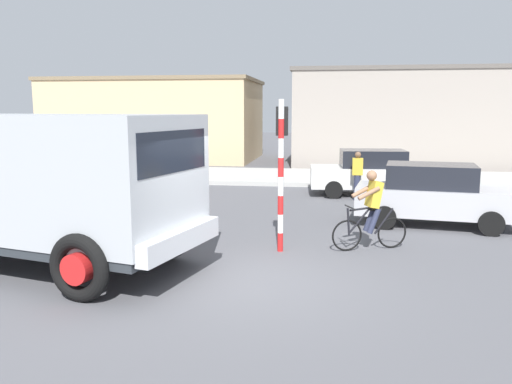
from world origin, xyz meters
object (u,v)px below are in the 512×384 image
traffic_light_pole (281,154)px  car_white_mid (369,172)px  car_far_side (70,174)px  pedestrian_near_kerb (357,175)px  car_red_near (434,194)px  cyclist (371,210)px  truck_foreground (55,181)px

traffic_light_pole → car_white_mid: size_ratio=0.78×
traffic_light_pole → car_far_side: size_ratio=0.76×
car_far_side → pedestrian_near_kerb: size_ratio=2.60×
car_white_mid → car_red_near: bearing=-74.0°
car_red_near → pedestrian_near_kerb: size_ratio=2.59×
cyclist → car_far_side: (-9.70, 5.30, -0.05)m
traffic_light_pole → cyclist: bearing=10.0°
car_red_near → car_white_mid: size_ratio=1.02×
car_red_near → car_white_mid: bearing=106.0°
pedestrian_near_kerb → car_far_side: bearing=-174.7°
car_red_near → car_far_side: bearing=167.1°
car_red_near → car_white_mid: (-1.34, 4.67, 0.00)m
pedestrian_near_kerb → cyclist: bearing=-90.0°
truck_foreground → cyclist: bearing=20.0°
cyclist → car_white_mid: size_ratio=0.42×
car_red_near → car_white_mid: 4.86m
car_far_side → truck_foreground: bearing=-63.3°
truck_foreground → car_far_side: 8.40m
truck_foreground → cyclist: size_ratio=3.39×
truck_foreground → car_red_near: (7.74, 4.84, -0.85)m
car_red_near → pedestrian_near_kerb: bearing=117.0°
cyclist → pedestrian_near_kerb: cyclist is taller
car_far_side → car_white_mid: bearing=11.4°
cyclist → pedestrian_near_kerb: bearing=90.0°
pedestrian_near_kerb → car_red_near: bearing=-63.0°
traffic_light_pole → car_red_near: size_ratio=0.76×
cyclist → truck_foreground: bearing=-160.0°
truck_foreground → car_far_side: truck_foreground is taller
cyclist → traffic_light_pole: 2.28m
cyclist → pedestrian_near_kerb: (-0.00, 6.19, -0.02)m
car_red_near → cyclist: bearing=-123.9°
cyclist → traffic_light_pole: traffic_light_pole is taller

